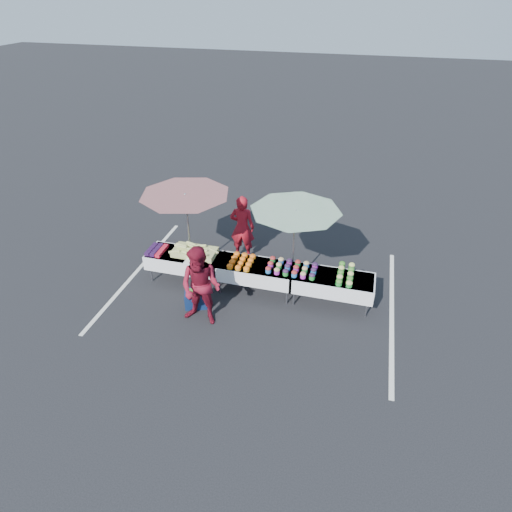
% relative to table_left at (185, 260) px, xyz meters
% --- Properties ---
extents(ground, '(80.00, 80.00, 0.00)m').
position_rel_table_left_xyz_m(ground, '(1.80, 0.00, -0.58)').
color(ground, black).
extents(stripe_left, '(0.10, 5.00, 0.00)m').
position_rel_table_left_xyz_m(stripe_left, '(-1.40, 0.00, -0.58)').
color(stripe_left, silver).
rests_on(stripe_left, ground).
extents(stripe_right, '(0.10, 5.00, 0.00)m').
position_rel_table_left_xyz_m(stripe_right, '(5.00, 0.00, -0.58)').
color(stripe_right, silver).
rests_on(stripe_right, ground).
extents(table_left, '(1.86, 0.81, 0.75)m').
position_rel_table_left_xyz_m(table_left, '(0.00, 0.00, 0.00)').
color(table_left, white).
rests_on(table_left, ground).
extents(table_center, '(1.86, 0.81, 0.75)m').
position_rel_table_left_xyz_m(table_center, '(1.80, 0.00, 0.00)').
color(table_center, white).
rests_on(table_center, ground).
extents(table_right, '(1.86, 0.81, 0.75)m').
position_rel_table_left_xyz_m(table_right, '(3.60, 0.00, 0.00)').
color(table_right, white).
rests_on(table_right, ground).
extents(berry_punnets, '(0.40, 0.54, 0.08)m').
position_rel_table_left_xyz_m(berry_punnets, '(-0.71, -0.06, 0.21)').
color(berry_punnets, black).
rests_on(berry_punnets, table_left).
extents(corn_pile, '(1.16, 0.57, 0.26)m').
position_rel_table_left_xyz_m(corn_pile, '(0.24, 0.04, 0.25)').
color(corn_pile, '#A9B25B').
rests_on(corn_pile, table_left).
extents(plastic_bags, '(0.30, 0.25, 0.05)m').
position_rel_table_left_xyz_m(plastic_bags, '(0.30, -0.30, 0.19)').
color(plastic_bags, white).
rests_on(plastic_bags, table_left).
extents(carrot_bowls, '(0.55, 0.69, 0.11)m').
position_rel_table_left_xyz_m(carrot_bowls, '(1.45, -0.01, 0.22)').
color(carrot_bowls, '#C47715').
rests_on(carrot_bowls, table_center).
extents(potato_cups, '(1.14, 0.58, 0.16)m').
position_rel_table_left_xyz_m(potato_cups, '(2.65, 0.00, 0.25)').
color(potato_cups, '#286FBB').
rests_on(potato_cups, table_right).
extents(bean_baskets, '(0.36, 0.86, 0.15)m').
position_rel_table_left_xyz_m(bean_baskets, '(3.86, 0.08, 0.24)').
color(bean_baskets, '#228830').
rests_on(bean_baskets, table_right).
extents(vendor, '(0.68, 0.47, 1.79)m').
position_rel_table_left_xyz_m(vendor, '(1.05, 1.40, 0.31)').
color(vendor, '#AC1321').
rests_on(vendor, ground).
extents(customer, '(0.96, 0.78, 1.87)m').
position_rel_table_left_xyz_m(customer, '(0.96, -1.36, 0.35)').
color(customer, maroon).
rests_on(customer, ground).
extents(umbrella_left, '(2.39, 2.39, 2.19)m').
position_rel_table_left_xyz_m(umbrella_left, '(-0.02, 0.40, 1.40)').
color(umbrella_left, black).
rests_on(umbrella_left, ground).
extents(umbrella_right, '(2.15, 2.15, 2.11)m').
position_rel_table_left_xyz_m(umbrella_right, '(2.60, 0.40, 1.33)').
color(umbrella_right, black).
rests_on(umbrella_right, ground).
extents(storage_bin, '(0.68, 0.59, 0.37)m').
position_rel_table_left_xyz_m(storage_bin, '(0.64, -0.87, -0.39)').
color(storage_bin, '#0E2048').
rests_on(storage_bin, ground).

